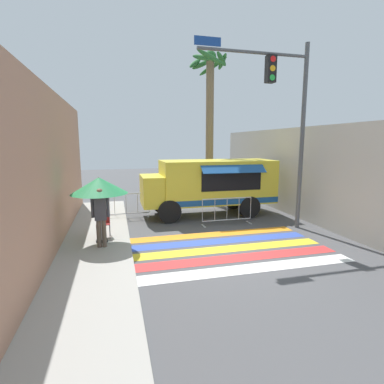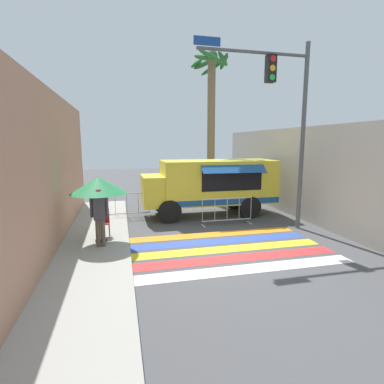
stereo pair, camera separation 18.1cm
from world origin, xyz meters
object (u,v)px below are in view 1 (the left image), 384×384
Objects in this scene: vendor_person at (101,214)px; palm_tree at (210,105)px; barricade_front at (227,211)px; food_truck at (207,183)px; traffic_signal_pole at (285,107)px; barricade_side at (126,206)px; patio_umbrella at (99,186)px; folding_chair at (103,220)px.

palm_tree is (5.35, 6.32, 3.98)m from vendor_person.
palm_tree is (0.64, 4.41, 4.61)m from barricade_front.
traffic_signal_pole is at bearing -53.98° from food_truck.
barricade_side is at bearing 150.46° from traffic_signal_pole.
food_truck is 3.69m from barricade_side.
barricade_front is (4.74, 1.41, -1.39)m from patio_umbrella.
barricade_side is (0.90, 3.51, -1.40)m from patio_umbrella.
traffic_signal_pole reaches higher than vendor_person.
food_truck is at bearing 35.02° from patio_umbrella.
traffic_signal_pole is at bearing 14.49° from folding_chair.
traffic_signal_pole reaches higher than folding_chair.
vendor_person is 0.86× the size of barricade_front.
vendor_person is 5.12m from barricade_front.
barricade_side is (-3.56, 0.39, -0.91)m from food_truck.
palm_tree reaches higher than barricade_front.
patio_umbrella is 3.88m from barricade_side.
traffic_signal_pole is 6.97m from patio_umbrella.
vendor_person is at bearing -130.28° from palm_tree.
patio_umbrella is (-6.47, -0.36, -2.58)m from traffic_signal_pole.
barricade_front is at bearing -98.29° from palm_tree.
palm_tree is at bearing 27.24° from barricade_side.
folding_chair is (-4.41, -2.58, -0.75)m from food_truck.
folding_chair is 3.09m from barricade_side.
vendor_person is (-4.43, -3.62, -0.28)m from food_truck.
barricade_side is at bearing -152.76° from palm_tree.
traffic_signal_pole is 7.53m from barricade_side.
food_truck is at bearing 99.36° from barricade_front.
barricade_front is (4.71, 1.91, -0.63)m from vendor_person.
patio_umbrella is 0.99× the size of barricade_front.
palm_tree is at bearing 47.23° from patio_umbrella.
vendor_person is at bearing -172.42° from traffic_signal_pole.
traffic_signal_pole is 0.86× the size of palm_tree.
folding_chair is 1.15m from vendor_person.
traffic_signal_pole reaches higher than barricade_side.
food_truck is 5.73m from vendor_person.
palm_tree is (5.34, 5.27, 4.45)m from folding_chair.
traffic_signal_pole is 4.46m from barricade_front.
food_truck reaches higher than vendor_person.
barricade_side is (0.87, 4.01, -0.63)m from vendor_person.
patio_umbrella is at bearing -78.35° from folding_chair.
palm_tree is at bearing 60.54° from vendor_person.
food_truck is 1.96m from barricade_front.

